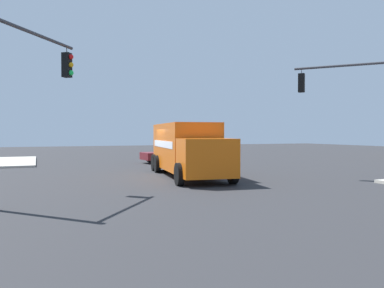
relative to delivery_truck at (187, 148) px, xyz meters
name	(u,v)px	position (x,y,z in m)	size (l,w,h in m)	color
ground_plane	(174,174)	(-1.45, -0.24, -1.48)	(100.00, 100.00, 0.00)	#2B2B2D
delivery_truck	(187,148)	(0.00, 0.00, 0.00)	(8.61, 3.76, 2.81)	orange
traffic_light_primary	(25,84)	(5.11, -7.76, 2.42)	(3.50, 2.63, 5.92)	#38383D
traffic_light_secondary	(361,99)	(4.98, 6.94, 2.44)	(3.59, 3.29, 5.68)	#38383D
pickup_maroon	(176,153)	(-9.09, 2.66, -0.75)	(2.52, 5.32, 1.38)	maroon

